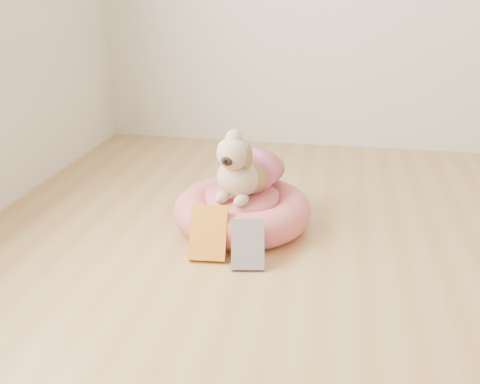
% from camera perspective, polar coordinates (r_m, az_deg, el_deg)
% --- Properties ---
extents(pet_bed, '(0.57, 0.57, 0.15)m').
position_cam_1_polar(pet_bed, '(2.21, 0.24, -1.98)').
color(pet_bed, '#D15263').
rests_on(pet_bed, floor).
extents(dog, '(0.37, 0.46, 0.30)m').
position_cam_1_polar(dog, '(2.14, 0.67, 3.65)').
color(dog, brown).
rests_on(dog, pet_bed).
extents(book_yellow, '(0.15, 0.14, 0.19)m').
position_cam_1_polar(book_yellow, '(1.97, -3.39, -4.37)').
color(book_yellow, yellow).
rests_on(book_yellow, floor).
extents(book_white, '(0.14, 0.13, 0.16)m').
position_cam_1_polar(book_white, '(1.91, 0.83, -5.62)').
color(book_white, white).
rests_on(book_white, floor).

